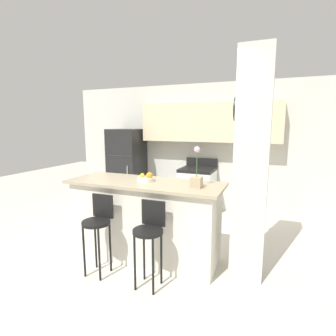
{
  "coord_description": "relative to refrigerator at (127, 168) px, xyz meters",
  "views": [
    {
      "loc": [
        1.51,
        -2.91,
        1.75
      ],
      "look_at": [
        0.0,
        0.8,
        1.08
      ],
      "focal_mm": 28.0,
      "sensor_mm": 36.0,
      "label": 1
    }
  ],
  "objects": [
    {
      "name": "orchid_vase",
      "position": [
        2.12,
        -1.98,
        0.32
      ],
      "size": [
        0.12,
        0.12,
        0.47
      ],
      "color": "tan",
      "rests_on": "counter_bar"
    },
    {
      "name": "fruit_bowl",
      "position": [
        1.43,
        -1.9,
        0.24
      ],
      "size": [
        0.22,
        0.22,
        0.12
      ],
      "color": "silver",
      "rests_on": "counter_bar"
    },
    {
      "name": "bar_stool_left",
      "position": [
        1.08,
        -2.46,
        -0.21
      ],
      "size": [
        0.33,
        0.33,
        0.93
      ],
      "color": "black",
      "rests_on": "ground_plane"
    },
    {
      "name": "counter_bar",
      "position": [
        1.41,
        -1.93,
        -0.31
      ],
      "size": [
        2.02,
        0.72,
        1.03
      ],
      "color": "silver",
      "rests_on": "ground_plane"
    },
    {
      "name": "pillar_right",
      "position": [
        2.7,
        -1.85,
        0.45
      ],
      "size": [
        0.38,
        0.32,
        2.55
      ],
      "color": "silver",
      "rests_on": "ground_plane"
    },
    {
      "name": "trash_bin",
      "position": [
        0.54,
        -0.23,
        -0.64
      ],
      "size": [
        0.28,
        0.28,
        0.38
      ],
      "color": "black",
      "rests_on": "ground_plane"
    },
    {
      "name": "refrigerator",
      "position": [
        0.0,
        0.0,
        0.0
      ],
      "size": [
        0.65,
        0.69,
        1.65
      ],
      "color": "black",
      "rests_on": "ground_plane"
    },
    {
      "name": "stove_range",
      "position": [
        1.57,
        0.03,
        -0.36
      ],
      "size": [
        0.64,
        0.65,
        1.07
      ],
      "color": "white",
      "rests_on": "ground_plane"
    },
    {
      "name": "wall_back",
      "position": [
        1.54,
        0.31,
        0.67
      ],
      "size": [
        5.6,
        0.38,
        2.55
      ],
      "color": "silver",
      "rests_on": "ground_plane"
    },
    {
      "name": "bar_stool_right",
      "position": [
        1.74,
        -2.46,
        -0.21
      ],
      "size": [
        0.33,
        0.33,
        0.93
      ],
      "color": "black",
      "rests_on": "ground_plane"
    },
    {
      "name": "ground_plane",
      "position": [
        1.41,
        -1.93,
        -0.83
      ],
      "size": [
        14.0,
        14.0,
        0.0
      ],
      "primitive_type": "plane",
      "color": "beige"
    }
  ]
}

